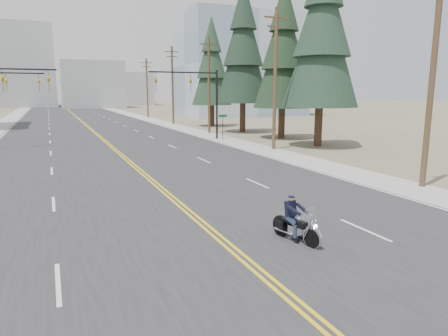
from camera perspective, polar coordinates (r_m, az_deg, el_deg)
The scene contains 21 objects.
ground_plane at distance 9.30m, azimuth 13.07°, elevation -20.58°, with size 400.00×400.00×0.00m, color #776D56.
road at distance 76.59m, azimuth -19.98°, elevation 6.56°, with size 20.00×200.00×0.01m, color #303033.
sidewalk_left at distance 76.72m, azimuth -28.61°, elevation 5.90°, with size 3.00×200.00×0.01m, color #A5A5A0.
sidewalk_right at distance 78.18m, azimuth -11.50°, elevation 7.06°, with size 3.00×200.00×0.01m, color #A5A5A0.
traffic_mast_right at distance 40.72m, azimuth -3.72°, elevation 10.96°, with size 7.10×0.26×7.00m.
street_sign at distance 39.65m, azimuth -0.18°, elevation 6.45°, with size 0.90×0.06×2.62m.
utility_pole_a at distance 22.52m, azimuth 27.66°, elevation 11.96°, with size 2.20×0.30×11.00m.
utility_pole_b at distance 34.08m, azimuth 7.32°, elevation 12.69°, with size 2.20×0.30×11.50m.
utility_pole_c at distance 47.59m, azimuth -2.17°, elevation 11.90°, with size 2.20×0.30×11.00m.
utility_pole_d at distance 61.80m, azimuth -7.36°, elevation 11.80°, with size 2.20×0.30×11.50m.
utility_pole_e at distance 78.25m, azimuth -10.93°, elevation 11.28°, with size 2.20×0.30×11.00m.
glass_building at distance 84.90m, azimuth 2.32°, elevation 14.29°, with size 24.00×16.00×20.00m, color #9EB5CC.
haze_bldg_b at distance 131.94m, azimuth -18.31°, elevation 11.21°, with size 18.00×14.00×14.00m, color #ADB2B7.
haze_bldg_c at distance 124.72m, azimuth -2.51°, elevation 12.71°, with size 16.00×12.00×18.00m, color #B7BCC6.
haze_bldg_d at distance 146.69m, azimuth -27.02°, elevation 12.85°, with size 20.00×15.00×26.00m, color #ADB2B7.
haze_bldg_e at distance 159.12m, azimuth -12.97°, elevation 10.95°, with size 14.00×14.00×12.00m, color #B7BCC6.
motorcyclist at distance 13.21m, azimuth 10.31°, elevation -7.22°, with size 0.83×1.93×1.51m, color black, non-canonical shape.
conifer_near at distance 37.12m, azimuth 13.90°, elevation 18.63°, with size 6.62×6.62×17.52m.
conifer_mid at distance 42.88m, azimuth 8.49°, elevation 16.52°, with size 5.99×5.99×15.97m.
conifer_tall at distance 49.21m, azimuth 2.77°, elevation 17.01°, with size 6.36×6.36×17.66m.
conifer_far at distance 57.75m, azimuth -1.78°, elevation 14.64°, with size 5.65×5.65×15.13m.
Camera 1 is at (-4.89, -6.29, 4.80)m, focal length 32.00 mm.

